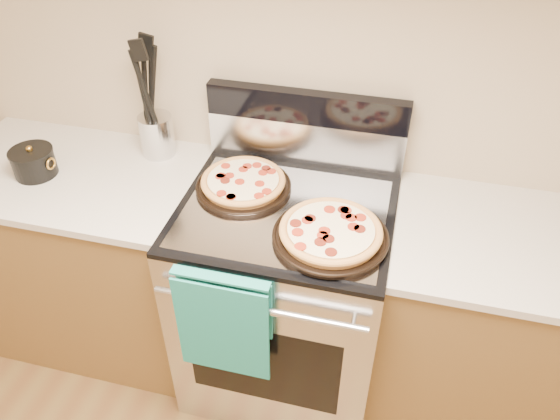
% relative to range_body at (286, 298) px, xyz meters
% --- Properties ---
extents(wall_back, '(4.00, 0.00, 4.00)m').
position_rel_range_body_xyz_m(wall_back, '(0.00, 0.35, 0.90)').
color(wall_back, '#C5AE8E').
rests_on(wall_back, ground).
extents(range_body, '(0.76, 0.68, 0.90)m').
position_rel_range_body_xyz_m(range_body, '(0.00, 0.00, 0.00)').
color(range_body, '#B7B7BC').
rests_on(range_body, ground).
extents(oven_window, '(0.56, 0.01, 0.40)m').
position_rel_range_body_xyz_m(oven_window, '(0.00, -0.34, 0.00)').
color(oven_window, black).
rests_on(oven_window, range_body).
extents(cooktop, '(0.76, 0.68, 0.02)m').
position_rel_range_body_xyz_m(cooktop, '(0.00, 0.00, 0.46)').
color(cooktop, black).
rests_on(cooktop, range_body).
extents(backsplash_lower, '(0.76, 0.06, 0.18)m').
position_rel_range_body_xyz_m(backsplash_lower, '(0.00, 0.31, 0.56)').
color(backsplash_lower, silver).
rests_on(backsplash_lower, cooktop).
extents(backsplash_upper, '(0.76, 0.06, 0.12)m').
position_rel_range_body_xyz_m(backsplash_upper, '(0.00, 0.31, 0.71)').
color(backsplash_upper, black).
rests_on(backsplash_upper, backsplash_lower).
extents(oven_handle, '(0.70, 0.03, 0.03)m').
position_rel_range_body_xyz_m(oven_handle, '(0.00, -0.38, 0.35)').
color(oven_handle, silver).
rests_on(oven_handle, range_body).
extents(dish_towel, '(0.32, 0.05, 0.42)m').
position_rel_range_body_xyz_m(dish_towel, '(-0.12, -0.38, 0.25)').
color(dish_towel, '#1A826B').
rests_on(dish_towel, oven_handle).
extents(foil_sheet, '(0.70, 0.55, 0.01)m').
position_rel_range_body_xyz_m(foil_sheet, '(0.00, -0.03, 0.47)').
color(foil_sheet, gray).
rests_on(foil_sheet, cooktop).
extents(cabinet_left, '(1.00, 0.62, 0.88)m').
position_rel_range_body_xyz_m(cabinet_left, '(-0.88, 0.03, -0.01)').
color(cabinet_left, brown).
rests_on(cabinet_left, ground).
extents(countertop_left, '(1.02, 0.64, 0.03)m').
position_rel_range_body_xyz_m(countertop_left, '(-0.88, 0.03, 0.45)').
color(countertop_left, '#BAB1A7').
rests_on(countertop_left, cabinet_left).
extents(cabinet_right, '(1.00, 0.62, 0.88)m').
position_rel_range_body_xyz_m(cabinet_right, '(0.88, 0.03, -0.01)').
color(cabinet_right, brown).
rests_on(cabinet_right, ground).
extents(countertop_right, '(1.02, 0.64, 0.03)m').
position_rel_range_body_xyz_m(countertop_right, '(0.88, 0.03, 0.45)').
color(countertop_right, '#BAB1A7').
rests_on(countertop_right, cabinet_right).
extents(pepperoni_pizza_back, '(0.36, 0.36, 0.05)m').
position_rel_range_body_xyz_m(pepperoni_pizza_back, '(-0.18, 0.07, 0.50)').
color(pepperoni_pizza_back, '#BC7539').
rests_on(pepperoni_pizza_back, foil_sheet).
extents(pepperoni_pizza_front, '(0.38, 0.38, 0.05)m').
position_rel_range_body_xyz_m(pepperoni_pizza_front, '(0.18, -0.13, 0.50)').
color(pepperoni_pizza_front, '#BC7539').
rests_on(pepperoni_pizza_front, foil_sheet).
extents(utensil_crock, '(0.17, 0.17, 0.17)m').
position_rel_range_body_xyz_m(utensil_crock, '(-0.59, 0.24, 0.54)').
color(utensil_crock, silver).
rests_on(utensil_crock, countertop_left).
extents(saucepan, '(0.18, 0.18, 0.10)m').
position_rel_range_body_xyz_m(saucepan, '(-0.99, -0.01, 0.51)').
color(saucepan, black).
rests_on(saucepan, countertop_left).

